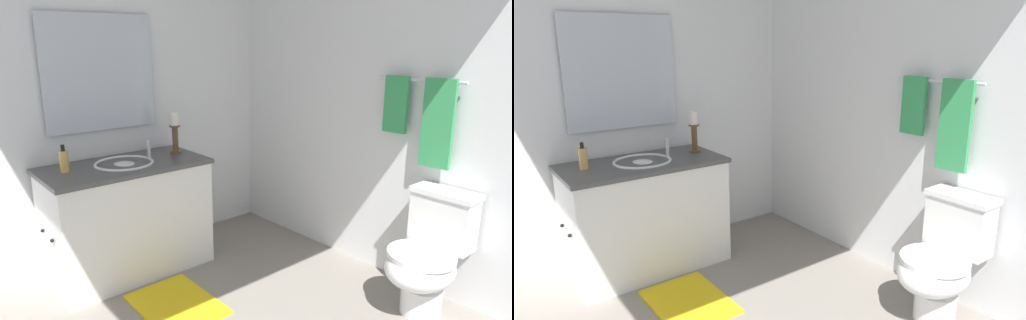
% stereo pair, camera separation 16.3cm
% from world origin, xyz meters
% --- Properties ---
extents(wall_back, '(2.54, 0.04, 2.45)m').
position_xyz_m(wall_back, '(0.00, 1.30, 1.23)').
color(wall_back, white).
rests_on(wall_back, ground).
extents(wall_left, '(0.04, 2.60, 2.45)m').
position_xyz_m(wall_left, '(-1.27, 0.00, 1.23)').
color(wall_left, white).
rests_on(wall_left, ground).
extents(vanity_cabinet, '(0.58, 1.10, 0.79)m').
position_xyz_m(vanity_cabinet, '(-0.94, -0.09, 0.40)').
color(vanity_cabinet, white).
rests_on(vanity_cabinet, ground).
extents(sink_basin, '(0.40, 0.40, 0.24)m').
position_xyz_m(sink_basin, '(-0.94, -0.09, 0.75)').
color(sink_basin, white).
rests_on(sink_basin, vanity_cabinet).
extents(mirror, '(0.02, 0.80, 0.80)m').
position_xyz_m(mirror, '(-1.22, -0.09, 1.39)').
color(mirror, silver).
extents(candle_holder_tall, '(0.09, 0.09, 0.31)m').
position_xyz_m(candle_holder_tall, '(-0.99, 0.34, 0.96)').
color(candle_holder_tall, brown).
rests_on(candle_holder_tall, vanity_cabinet).
extents(soap_bottle, '(0.06, 0.06, 0.18)m').
position_xyz_m(soap_bottle, '(-0.99, -0.47, 0.87)').
color(soap_bottle, '#E5B259').
rests_on(soap_bottle, vanity_cabinet).
extents(toilet, '(0.39, 0.54, 0.75)m').
position_xyz_m(toilet, '(0.71, 1.02, 0.37)').
color(toilet, white).
rests_on(toilet, ground).
extents(towel_bar, '(0.58, 0.02, 0.02)m').
position_xyz_m(towel_bar, '(0.44, 1.24, 1.38)').
color(towel_bar, silver).
extents(towel_near_vanity, '(0.16, 0.03, 0.36)m').
position_xyz_m(towel_near_vanity, '(0.30, 1.22, 1.21)').
color(towel_near_vanity, '#389E59').
rests_on(towel_near_vanity, towel_bar).
extents(towel_center, '(0.19, 0.03, 0.54)m').
position_xyz_m(towel_center, '(0.59, 1.22, 1.13)').
color(towel_center, '#389E59').
rests_on(towel_center, towel_bar).
extents(bath_mat, '(0.60, 0.44, 0.02)m').
position_xyz_m(bath_mat, '(-0.32, -0.09, 0.01)').
color(bath_mat, yellow).
rests_on(bath_mat, ground).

